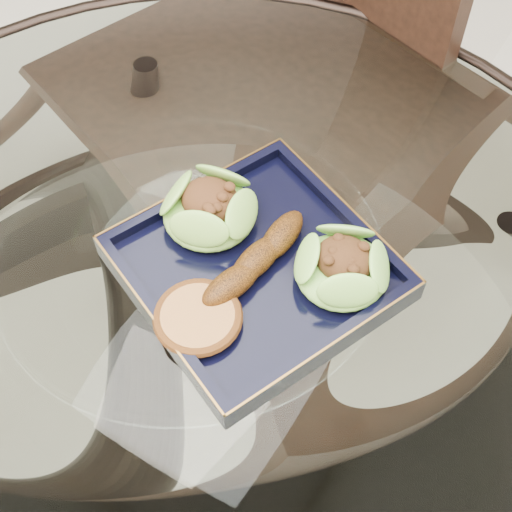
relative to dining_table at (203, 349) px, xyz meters
The scene contains 8 objects.
ground 0.60m from the dining_table, 26.57° to the left, with size 4.00×4.00×0.00m, color beige.
dining_table is the anchor object (origin of this frame).
dining_chair 0.48m from the dining_table, 107.38° to the left, with size 0.57×0.57×1.05m.
navy_plate 0.19m from the dining_table, 39.35° to the left, with size 0.27×0.27×0.02m, color black.
lettuce_wrap_left 0.22m from the dining_table, 109.45° to the left, with size 0.11×0.11×0.04m, color #5BAA31.
lettuce_wrap_right 0.26m from the dining_table, 29.36° to the left, with size 0.10×0.10×0.04m, color #5DA931.
roasted_plantain 0.21m from the dining_table, 38.52° to the left, with size 0.16×0.03×0.03m, color #592D09.
crumb_patty 0.20m from the dining_table, 50.64° to the right, with size 0.08×0.08×0.02m, color #B2753B.
Camera 1 is at (0.29, -0.34, 1.46)m, focal length 50.00 mm.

